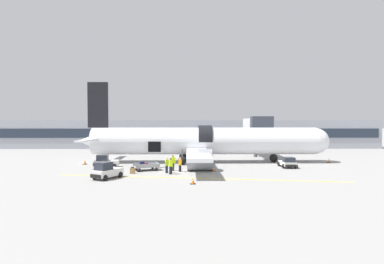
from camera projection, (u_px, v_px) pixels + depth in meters
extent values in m
plane|color=gray|center=(186.00, 171.00, 34.12)|extent=(500.00, 500.00, 0.00)
cube|color=yellow|center=(197.00, 178.00, 29.84)|extent=(29.27, 4.58, 0.01)
cube|color=#9EA3AD|center=(187.00, 133.00, 69.61)|extent=(83.12, 13.23, 6.04)
cube|color=#232D3D|center=(187.00, 133.00, 62.92)|extent=(81.46, 0.16, 1.93)
cylinder|color=#4C4C51|center=(256.00, 145.00, 48.46)|extent=(0.60, 0.60, 3.80)
cube|color=silver|center=(256.00, 126.00, 48.37)|extent=(2.44, 9.17, 2.44)
cube|color=#333842|center=(262.00, 126.00, 44.38)|extent=(3.17, 1.60, 2.93)
cylinder|color=white|center=(205.00, 141.00, 41.87)|extent=(31.19, 3.74, 3.74)
sphere|color=white|center=(316.00, 141.00, 42.07)|extent=(3.56, 3.56, 3.56)
cone|color=white|center=(93.00, 141.00, 41.67)|extent=(4.30, 3.44, 3.44)
cylinder|color=black|center=(205.00, 139.00, 41.82)|extent=(1.87, 3.75, 3.75)
cube|color=black|center=(98.00, 105.00, 41.52)|extent=(2.81, 0.28, 6.31)
cube|color=white|center=(89.00, 140.00, 37.97)|extent=(1.08, 7.38, 0.20)
cube|color=white|center=(105.00, 137.00, 45.35)|extent=(1.08, 7.38, 0.20)
cube|color=white|center=(198.00, 154.00, 34.73)|extent=(2.58, 13.18, 0.40)
cube|color=white|center=(195.00, 145.00, 49.03)|extent=(2.58, 13.18, 0.40)
cylinder|color=gray|center=(199.00, 160.00, 34.50)|extent=(2.85, 2.50, 2.50)
cylinder|color=gray|center=(196.00, 149.00, 49.31)|extent=(2.85, 2.50, 2.50)
cube|color=black|center=(154.00, 147.00, 39.95)|extent=(1.70, 0.12, 1.40)
cylinder|color=#56565B|center=(274.00, 153.00, 42.04)|extent=(0.22, 0.22, 1.48)
sphere|color=black|center=(274.00, 158.00, 42.07)|extent=(1.14, 1.14, 1.14)
cylinder|color=#56565B|center=(182.00, 155.00, 39.31)|extent=(0.22, 0.22, 1.48)
sphere|color=black|center=(182.00, 160.00, 39.33)|extent=(1.14, 1.14, 1.14)
cylinder|color=#56565B|center=(183.00, 151.00, 44.45)|extent=(0.22, 0.22, 1.48)
sphere|color=black|center=(183.00, 156.00, 44.47)|extent=(1.14, 1.14, 1.14)
cube|color=silver|center=(107.00, 163.00, 37.14)|extent=(3.04, 1.75, 0.62)
cube|color=#232833|center=(102.00, 158.00, 37.06)|extent=(1.43, 1.37, 0.70)
cube|color=black|center=(94.00, 164.00, 36.97)|extent=(0.26, 1.31, 0.31)
sphere|color=black|center=(100.00, 164.00, 37.72)|extent=(0.56, 0.56, 0.56)
sphere|color=black|center=(97.00, 166.00, 36.35)|extent=(0.56, 0.56, 0.56)
sphere|color=black|center=(116.00, 164.00, 37.95)|extent=(0.56, 0.56, 0.56)
sphere|color=black|center=(114.00, 166.00, 36.59)|extent=(0.56, 0.56, 0.56)
cube|color=silver|center=(108.00, 172.00, 29.81)|extent=(2.78, 3.38, 0.69)
cube|color=#232833|center=(104.00, 166.00, 29.32)|extent=(1.76, 1.81, 0.76)
cube|color=black|center=(96.00, 176.00, 28.43)|extent=(1.20, 0.75, 0.34)
sphere|color=black|center=(95.00, 177.00, 29.24)|extent=(0.56, 0.56, 0.56)
sphere|color=black|center=(105.00, 178.00, 28.57)|extent=(0.56, 0.56, 0.56)
sphere|color=black|center=(110.00, 173.00, 31.06)|extent=(0.56, 0.56, 0.56)
sphere|color=black|center=(120.00, 174.00, 30.39)|extent=(0.56, 0.56, 0.56)
cube|color=silver|center=(287.00, 163.00, 37.12)|extent=(1.56, 2.73, 0.49)
cube|color=#232833|center=(289.00, 160.00, 36.63)|extent=(1.31, 1.24, 0.59)
cube|color=black|center=(291.00, 166.00, 35.72)|extent=(1.37, 0.14, 0.24)
sphere|color=black|center=(284.00, 166.00, 36.21)|extent=(0.56, 0.56, 0.56)
sphere|color=black|center=(296.00, 166.00, 36.21)|extent=(0.56, 0.56, 0.56)
sphere|color=black|center=(279.00, 164.00, 38.05)|extent=(0.56, 0.56, 0.56)
sphere|color=black|center=(291.00, 164.00, 38.05)|extent=(0.56, 0.56, 0.56)
cube|color=#999BA0|center=(146.00, 167.00, 34.78)|extent=(3.26, 2.63, 0.05)
cube|color=#999BA0|center=(158.00, 164.00, 35.29)|extent=(0.68, 1.62, 0.39)
cube|color=#999BA0|center=(148.00, 166.00, 34.01)|extent=(2.60, 1.07, 0.39)
cube|color=#999BA0|center=(145.00, 164.00, 35.54)|extent=(2.60, 1.07, 0.39)
cube|color=#333338|center=(162.00, 167.00, 35.49)|extent=(0.87, 0.40, 0.06)
sphere|color=black|center=(156.00, 169.00, 34.37)|extent=(0.40, 0.40, 0.40)
sphere|color=black|center=(153.00, 167.00, 35.95)|extent=(0.40, 0.40, 0.40)
sphere|color=black|center=(139.00, 170.00, 33.62)|extent=(0.40, 0.40, 0.40)
sphere|color=black|center=(136.00, 168.00, 35.21)|extent=(0.40, 0.40, 0.40)
cube|color=#721951|center=(146.00, 165.00, 34.61)|extent=(0.46, 0.41, 0.42)
cube|color=#1E2347|center=(142.00, 164.00, 34.84)|extent=(0.56, 0.37, 0.55)
cylinder|color=black|center=(171.00, 170.00, 32.15)|extent=(0.44, 0.44, 0.86)
cylinder|color=#B7E019|center=(171.00, 163.00, 32.13)|extent=(0.57, 0.57, 0.68)
sphere|color=brown|center=(171.00, 159.00, 32.12)|extent=(0.24, 0.24, 0.24)
cylinder|color=#B7E019|center=(169.00, 164.00, 32.31)|extent=(0.18, 0.18, 0.62)
cylinder|color=#B7E019|center=(172.00, 164.00, 31.96)|extent=(0.18, 0.18, 0.62)
cylinder|color=#2D2D33|center=(173.00, 167.00, 34.49)|extent=(0.38, 0.38, 0.89)
cylinder|color=#B7E019|center=(173.00, 160.00, 34.47)|extent=(0.48, 0.48, 0.70)
sphere|color=brown|center=(173.00, 156.00, 34.45)|extent=(0.25, 0.25, 0.25)
cylinder|color=#B7E019|center=(171.00, 161.00, 34.42)|extent=(0.15, 0.15, 0.64)
cylinder|color=#B7E019|center=(175.00, 161.00, 34.51)|extent=(0.15, 0.15, 0.64)
cylinder|color=#1E2338|center=(167.00, 169.00, 32.95)|extent=(0.40, 0.40, 0.81)
cylinder|color=#B7E019|center=(167.00, 163.00, 32.93)|extent=(0.51, 0.51, 0.64)
sphere|color=tan|center=(167.00, 159.00, 32.91)|extent=(0.23, 0.23, 0.23)
cylinder|color=#B7E019|center=(168.00, 163.00, 33.13)|extent=(0.16, 0.16, 0.59)
cylinder|color=#B7E019|center=(166.00, 164.00, 32.73)|extent=(0.16, 0.16, 0.59)
cylinder|color=black|center=(180.00, 168.00, 33.85)|extent=(0.38, 0.38, 0.77)
cylinder|color=orange|center=(180.00, 162.00, 33.83)|extent=(0.49, 0.49, 0.61)
sphere|color=tan|center=(180.00, 159.00, 33.82)|extent=(0.21, 0.21, 0.21)
cylinder|color=orange|center=(181.00, 163.00, 33.64)|extent=(0.15, 0.15, 0.56)
cylinder|color=orange|center=(179.00, 163.00, 34.02)|extent=(0.15, 0.15, 0.56)
cube|color=olive|center=(133.00, 171.00, 32.41)|extent=(0.56, 0.26, 0.65)
cube|color=black|center=(133.00, 167.00, 32.40)|extent=(0.34, 0.09, 0.12)
cube|color=black|center=(329.00, 163.00, 41.35)|extent=(0.46, 0.46, 0.03)
cone|color=orange|center=(329.00, 161.00, 41.34)|extent=(0.34, 0.34, 0.61)
cylinder|color=white|center=(329.00, 160.00, 41.34)|extent=(0.20, 0.20, 0.07)
cube|color=black|center=(193.00, 184.00, 27.06)|extent=(0.48, 0.48, 0.03)
cone|color=orange|center=(193.00, 181.00, 27.05)|extent=(0.36, 0.36, 0.57)
cylinder|color=white|center=(193.00, 181.00, 27.05)|extent=(0.21, 0.21, 0.07)
cube|color=black|center=(213.00, 171.00, 34.19)|extent=(0.50, 0.50, 0.03)
cone|color=orange|center=(213.00, 169.00, 34.18)|extent=(0.37, 0.37, 0.59)
cylinder|color=white|center=(213.00, 168.00, 34.18)|extent=(0.21, 0.21, 0.07)
cube|color=black|center=(85.00, 164.00, 39.71)|extent=(0.57, 0.57, 0.03)
cone|color=orange|center=(85.00, 162.00, 39.70)|extent=(0.42, 0.42, 0.56)
cylinder|color=white|center=(85.00, 162.00, 39.70)|extent=(0.24, 0.24, 0.07)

